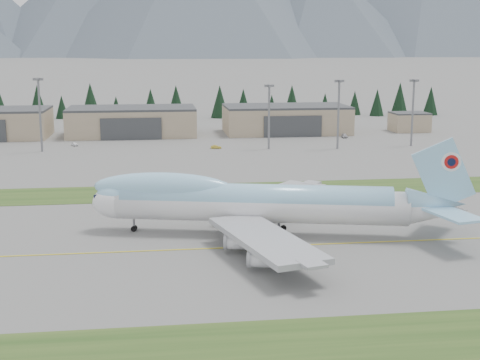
{
  "coord_description": "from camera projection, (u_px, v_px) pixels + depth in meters",
  "views": [
    {
      "loc": [
        -6.88,
        -108.08,
        33.61
      ],
      "look_at": [
        9.57,
        18.35,
        8.0
      ],
      "focal_mm": 50.0,
      "sensor_mm": 36.0,
      "label": 1
    }
  ],
  "objects": [
    {
      "name": "ground",
      "position": [
        198.0,
        249.0,
        112.57
      ],
      "size": [
        7000.0,
        7000.0,
        0.0
      ],
      "primitive_type": "plane",
      "color": "slate",
      "rests_on": "ground"
    },
    {
      "name": "grass_strip_near",
      "position": [
        220.0,
        348.0,
        75.62
      ],
      "size": [
        400.0,
        14.0,
        0.08
      ],
      "primitive_type": "cube",
      "color": "#27491A",
      "rests_on": "ground"
    },
    {
      "name": "grass_strip_far",
      "position": [
        185.0,
        192.0,
        156.32
      ],
      "size": [
        400.0,
        18.0,
        0.08
      ],
      "primitive_type": "cube",
      "color": "#27491A",
      "rests_on": "ground"
    },
    {
      "name": "taxiway_line_main",
      "position": [
        198.0,
        249.0,
        112.57
      ],
      "size": [
        400.0,
        0.4,
        0.02
      ],
      "primitive_type": "cube",
      "color": "yellow",
      "rests_on": "ground"
    },
    {
      "name": "boeing_747_freighter",
      "position": [
        257.0,
        202.0,
        120.15
      ],
      "size": [
        69.53,
        58.27,
        18.26
      ],
      "rotation": [
        0.0,
        0.0,
        -0.23
      ],
      "color": "white",
      "rests_on": "ground"
    },
    {
      "name": "hangar_center",
      "position": [
        132.0,
        121.0,
        255.34
      ],
      "size": [
        48.0,
        26.6,
        10.8
      ],
      "color": "tan",
      "rests_on": "ground"
    },
    {
      "name": "hangar_right",
      "position": [
        286.0,
        119.0,
        262.93
      ],
      "size": [
        48.0,
        26.6,
        10.8
      ],
      "color": "tan",
      "rests_on": "ground"
    },
    {
      "name": "control_shed",
      "position": [
        409.0,
        122.0,
        267.73
      ],
      "size": [
        14.0,
        12.0,
        7.6
      ],
      "color": "tan",
      "rests_on": "ground"
    },
    {
      "name": "floodlight_masts",
      "position": [
        266.0,
        101.0,
        219.47
      ],
      "size": [
        126.91,
        9.47,
        23.69
      ],
      "color": "slate",
      "rests_on": "ground"
    },
    {
      "name": "service_vehicle_a",
      "position": [
        75.0,
        146.0,
        229.24
      ],
      "size": [
        2.84,
        3.8,
        1.2
      ],
      "primitive_type": "imported",
      "rotation": [
        0.0,
        0.0,
        0.46
      ],
      "color": "white",
      "rests_on": "ground"
    },
    {
      "name": "service_vehicle_b",
      "position": [
        216.0,
        149.0,
        222.81
      ],
      "size": [
        3.67,
        1.53,
        1.18
      ],
      "primitive_type": "imported",
      "rotation": [
        0.0,
        0.0,
        1.49
      ],
      "color": "gold",
      "rests_on": "ground"
    },
    {
      "name": "service_vehicle_c",
      "position": [
        344.0,
        138.0,
        249.5
      ],
      "size": [
        2.36,
        4.86,
        1.36
      ],
      "primitive_type": "imported",
      "rotation": [
        0.0,
        0.0,
        -0.1
      ],
      "color": "#A3A2A7",
      "rests_on": "ground"
    },
    {
      "name": "conifer_belt",
      "position": [
        174.0,
        103.0,
        317.07
      ],
      "size": [
        269.42,
        15.78,
        16.81
      ],
      "color": "black",
      "rests_on": "ground"
    }
  ]
}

